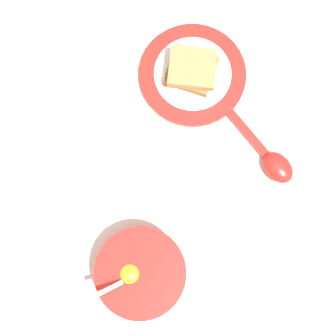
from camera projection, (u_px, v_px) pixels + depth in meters
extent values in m
plane|color=beige|center=(230.00, 153.00, 0.83)|extent=(3.00, 3.00, 0.00)
cylinder|color=red|center=(141.00, 272.00, 0.77)|extent=(0.15, 0.15, 0.05)
cylinder|color=white|center=(141.00, 272.00, 0.76)|extent=(0.12, 0.12, 0.02)
ellipsoid|color=yellow|center=(130.00, 274.00, 0.75)|extent=(0.03, 0.03, 0.02)
cylinder|color=black|center=(149.00, 274.00, 0.75)|extent=(0.03, 0.03, 0.00)
ellipsoid|color=silver|center=(132.00, 277.00, 0.75)|extent=(0.03, 0.02, 0.01)
cube|color=silver|center=(107.00, 290.00, 0.73)|extent=(0.03, 0.05, 0.03)
cylinder|color=red|center=(193.00, 75.00, 0.85)|extent=(0.20, 0.20, 0.01)
cylinder|color=white|center=(193.00, 73.00, 0.85)|extent=(0.14, 0.14, 0.00)
cube|color=brown|center=(191.00, 70.00, 0.84)|extent=(0.10, 0.11, 0.02)
cube|color=#9E7042|center=(192.00, 68.00, 0.82)|extent=(0.09, 0.09, 0.02)
ellipsoid|color=red|center=(278.00, 167.00, 0.81)|extent=(0.08, 0.07, 0.03)
cube|color=red|center=(249.00, 135.00, 0.83)|extent=(0.10, 0.07, 0.01)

